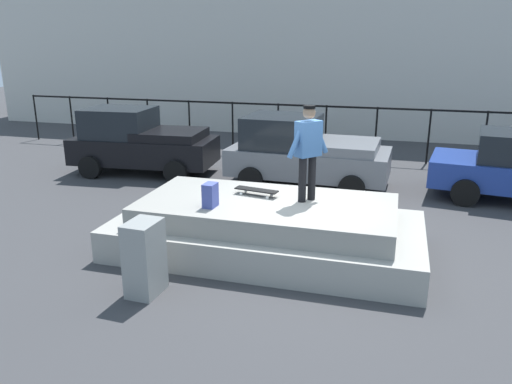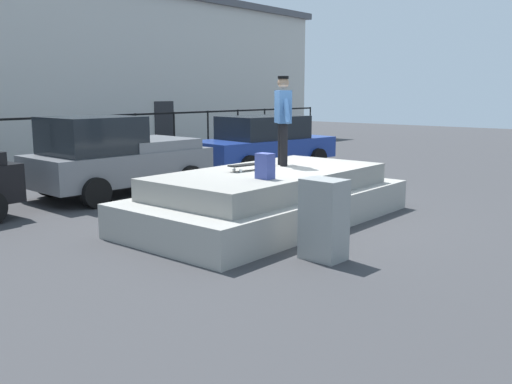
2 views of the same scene
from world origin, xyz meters
name	(u,v)px [view 1 (image 1 of 2)]	position (x,y,z in m)	size (l,w,h in m)	color
ground_plane	(304,255)	(0.00, 0.00, 0.00)	(60.00, 60.00, 0.00)	#38383A
concrete_ledge	(267,228)	(-0.71, 0.01, 0.44)	(5.54, 2.76, 0.96)	#9E9B93
skateboarder	(308,147)	(-0.03, 0.25, 1.95)	(0.65, 0.77, 1.71)	black
skateboard	(256,190)	(-0.98, 0.29, 1.06)	(0.85, 0.34, 0.12)	black
backpack	(210,195)	(-1.57, -0.56, 1.17)	(0.28, 0.20, 0.42)	#3F4C99
car_black_pickup_near	(140,141)	(-5.67, 4.44, 0.93)	(4.18, 2.20, 1.87)	black
car_grey_pickup_mid	(304,152)	(-0.88, 4.46, 0.91)	(4.21, 2.29, 1.84)	slate
utility_box	(145,258)	(-2.08, -2.06, 0.58)	(0.44, 0.60, 1.16)	gray
fence_row	(351,123)	(0.00, 7.89, 1.16)	(24.06, 0.06, 1.72)	black
warehouse_building	(370,51)	(0.00, 15.05, 3.24)	(33.79, 7.59, 6.46)	beige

